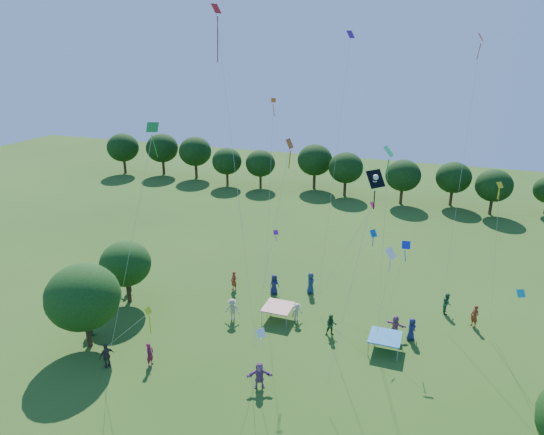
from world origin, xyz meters
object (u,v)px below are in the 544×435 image
(tent_red_stripe, at_px, (278,307))
(tent_blue, at_px, (385,337))
(near_tree_west, at_px, (83,297))
(pirate_kite, at_px, (374,185))
(near_tree_north, at_px, (126,264))
(red_high_kite, at_px, (224,76))

(tent_red_stripe, xyz_separation_m, tent_blue, (8.48, -1.36, 0.00))
(near_tree_west, xyz_separation_m, pirate_kite, (19.01, 2.71, 9.21))
(near_tree_north, height_order, pirate_kite, pirate_kite)
(tent_red_stripe, height_order, tent_blue, same)
(tent_red_stripe, distance_m, pirate_kite, 15.26)
(tent_blue, distance_m, pirate_kite, 12.86)
(near_tree_west, xyz_separation_m, tent_red_stripe, (11.55, 8.10, -2.96))
(tent_blue, xyz_separation_m, red_high_kite, (-11.88, -0.08, 17.52))
(near_tree_west, bearing_deg, near_tree_north, 100.26)
(near_tree_west, bearing_deg, red_high_kite, 39.26)
(tent_red_stripe, height_order, red_high_kite, red_high_kite)
(near_tree_north, bearing_deg, pirate_kite, -10.35)
(red_high_kite, bearing_deg, tent_red_stripe, 22.93)
(tent_red_stripe, relative_size, tent_blue, 1.00)
(near_tree_west, distance_m, near_tree_north, 6.51)
(near_tree_west, bearing_deg, tent_blue, 18.61)
(tent_blue, bearing_deg, near_tree_west, -161.39)
(near_tree_north, bearing_deg, red_high_kite, 1.69)
(near_tree_north, height_order, red_high_kite, red_high_kite)
(near_tree_north, distance_m, pirate_kite, 22.67)
(near_tree_north, xyz_separation_m, tent_blue, (21.19, 0.35, -2.48))
(tent_red_stripe, height_order, pirate_kite, pirate_kite)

